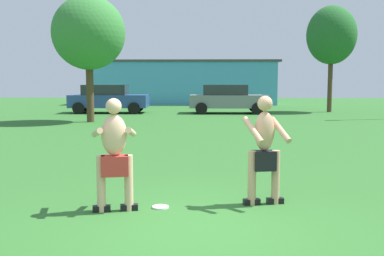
% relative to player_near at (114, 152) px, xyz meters
% --- Properties ---
extents(ground_plane, '(80.00, 80.00, 0.00)m').
position_rel_player_near_xyz_m(ground_plane, '(1.19, -0.73, -0.89)').
color(ground_plane, '#2D6628').
extents(player_near, '(0.75, 0.68, 1.67)m').
position_rel_player_near_xyz_m(player_near, '(0.00, 0.00, 0.00)').
color(player_near, black).
rests_on(player_near, ground_plane).
extents(player_in_black, '(0.73, 0.62, 1.70)m').
position_rel_player_near_xyz_m(player_in_black, '(2.24, 0.45, 0.00)').
color(player_in_black, black).
rests_on(player_in_black, ground_plane).
extents(frisbee, '(0.25, 0.25, 0.03)m').
position_rel_player_near_xyz_m(frisbee, '(0.65, 0.19, -0.87)').
color(frisbee, white).
rests_on(frisbee, ground_plane).
extents(car_blue_mid_lot, '(4.33, 2.09, 1.58)m').
position_rel_player_near_xyz_m(car_blue_mid_lot, '(-4.26, 19.32, -0.06)').
color(car_blue_mid_lot, '#2D478C').
rests_on(car_blue_mid_lot, ground_plane).
extents(car_gray_far_end, '(4.31, 2.04, 1.58)m').
position_rel_player_near_xyz_m(car_gray_far_end, '(2.41, 19.32, -0.06)').
color(car_gray_far_end, slate).
rests_on(car_gray_far_end, ground_plane).
extents(outbuilding_behind_lot, '(13.68, 4.87, 3.25)m').
position_rel_player_near_xyz_m(outbuilding_behind_lot, '(-0.36, 29.09, 0.75)').
color(outbuilding_behind_lot, '#4C9ED1').
rests_on(outbuilding_behind_lot, ground_plane).
extents(tree_left_field, '(2.80, 2.80, 6.02)m').
position_rel_player_near_xyz_m(tree_left_field, '(8.30, 20.52, 3.46)').
color(tree_left_field, '#4C3823').
rests_on(tree_left_field, ground_plane).
extents(tree_right_field, '(3.20, 3.20, 5.54)m').
position_rel_player_near_xyz_m(tree_right_field, '(-3.91, 13.96, 3.02)').
color(tree_right_field, '#4C3823').
rests_on(tree_right_field, ground_plane).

